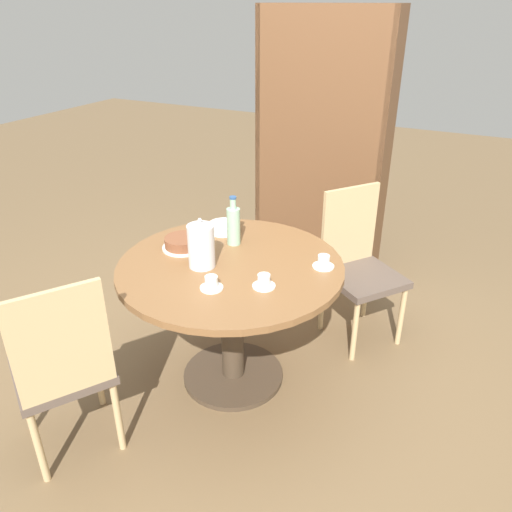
% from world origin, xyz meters
% --- Properties ---
extents(ground_plane, '(14.00, 14.00, 0.00)m').
position_xyz_m(ground_plane, '(0.00, 0.00, 0.00)').
color(ground_plane, brown).
extents(dining_table, '(1.19, 1.19, 0.76)m').
position_xyz_m(dining_table, '(0.00, 0.00, 0.58)').
color(dining_table, '#473828').
rests_on(dining_table, ground_plane).
extents(chair_a, '(0.58, 0.58, 0.98)m').
position_xyz_m(chair_a, '(-0.42, -0.80, 0.51)').
color(chair_a, tan).
rests_on(chair_a, ground_plane).
extents(chair_b, '(0.59, 0.59, 0.98)m').
position_xyz_m(chair_b, '(0.49, 0.77, 0.51)').
color(chair_b, tan).
rests_on(chair_b, ground_plane).
extents(bookshelf, '(0.97, 0.28, 1.97)m').
position_xyz_m(bookshelf, '(-0.05, 1.47, 0.96)').
color(bookshelf, brown).
rests_on(bookshelf, ground_plane).
extents(coffee_pot, '(0.14, 0.14, 0.27)m').
position_xyz_m(coffee_pot, '(-0.12, -0.09, 0.88)').
color(coffee_pot, silver).
rests_on(coffee_pot, dining_table).
extents(water_bottle, '(0.07, 0.07, 0.28)m').
position_xyz_m(water_bottle, '(-0.10, 0.22, 0.87)').
color(water_bottle, '#99C6A3').
rests_on(water_bottle, dining_table).
extents(cake_main, '(0.23, 0.23, 0.07)m').
position_xyz_m(cake_main, '(-0.32, 0.04, 0.79)').
color(cake_main, white).
rests_on(cake_main, dining_table).
extents(cup_a, '(0.11, 0.11, 0.07)m').
position_xyz_m(cup_a, '(0.04, -0.26, 0.78)').
color(cup_a, white).
rests_on(cup_a, dining_table).
extents(cup_b, '(0.11, 0.11, 0.07)m').
position_xyz_m(cup_b, '(0.26, -0.13, 0.78)').
color(cup_b, white).
rests_on(cup_b, dining_table).
extents(cup_c, '(0.11, 0.11, 0.07)m').
position_xyz_m(cup_c, '(0.45, 0.18, 0.78)').
color(cup_c, white).
rests_on(cup_c, dining_table).
extents(plate_stack, '(0.19, 0.19, 0.05)m').
position_xyz_m(plate_stack, '(-0.23, 0.34, 0.78)').
color(plate_stack, white).
rests_on(plate_stack, dining_table).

